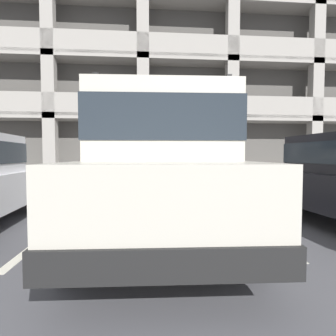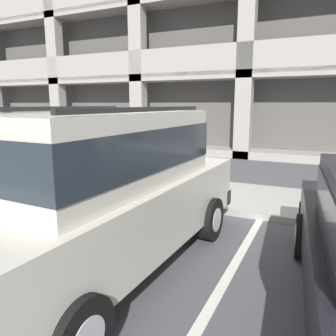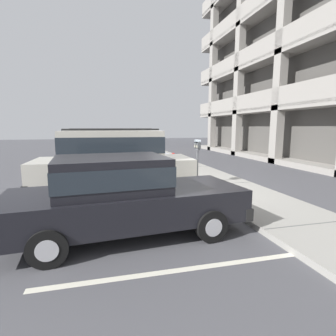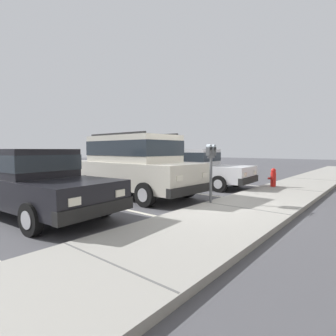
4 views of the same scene
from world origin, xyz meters
The scene contains 6 objects.
ground_plane centered at (0.00, 0.00, -0.05)m, with size 80.00×80.00×0.10m.
sidewalk centered at (0.00, 1.30, 0.06)m, with size 40.00×2.20×0.12m.
parking_stall_lines centered at (1.60, -1.40, 0.00)m, with size 12.94×4.80×0.01m.
silver_suv centered at (0.10, -2.43, 1.09)m, with size 2.13×4.84×2.03m.
parking_meter_near centered at (-0.07, 0.35, 1.27)m, with size 0.35×0.12×1.54m.
fire_hydrant centered at (-4.22, 0.65, 0.46)m, with size 0.30×0.30×0.70m.
Camera 2 is at (2.51, -5.59, 2.07)m, focal length 35.00 mm.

